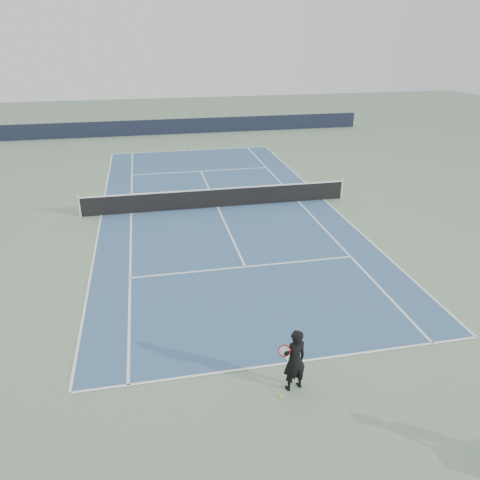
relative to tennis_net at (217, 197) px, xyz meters
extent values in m
plane|color=slate|center=(0.00, 0.00, -0.50)|extent=(80.00, 80.00, 0.00)
cube|color=#35577D|center=(0.00, 0.00, -0.50)|extent=(10.97, 23.77, 0.01)
cylinder|color=silver|center=(-6.40, 0.00, 0.03)|extent=(0.10, 0.10, 1.07)
cylinder|color=silver|center=(6.40, 0.00, 0.03)|extent=(0.10, 0.10, 1.07)
cube|color=black|center=(0.00, 0.00, -0.04)|extent=(12.80, 0.03, 0.90)
cube|color=white|center=(0.00, 0.00, 0.43)|extent=(12.80, 0.04, 0.06)
cube|color=black|center=(0.00, 17.88, 0.10)|extent=(30.00, 0.25, 1.20)
imported|color=black|center=(-0.19, -12.77, 0.33)|extent=(0.72, 0.59, 1.66)
torus|color=maroon|center=(-0.47, -12.82, 0.68)|extent=(0.34, 0.18, 0.36)
cylinder|color=white|center=(-0.47, -12.82, 0.68)|extent=(0.29, 0.14, 0.32)
cylinder|color=white|center=(-0.35, -12.79, 0.42)|extent=(0.08, 0.13, 0.27)
sphere|color=yellow|center=(-0.57, -13.05, -0.47)|extent=(0.07, 0.07, 0.07)
camera|label=1|loc=(-3.23, -21.17, 7.44)|focal=35.00mm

